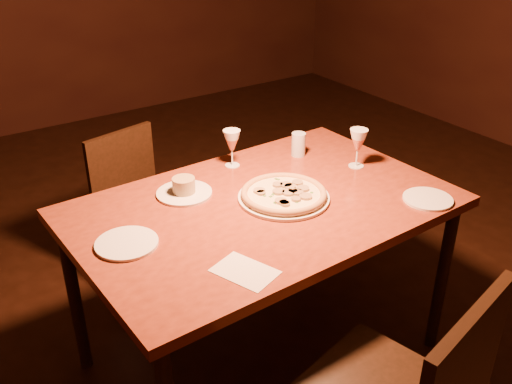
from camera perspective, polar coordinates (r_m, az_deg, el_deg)
floor at (r=2.62m, az=3.24°, el=-17.06°), size 7.00×7.00×0.00m
dining_table at (r=2.24m, az=0.71°, el=-2.64°), size 1.48×0.98×0.78m
chair_far at (r=2.96m, az=-11.67°, el=-0.93°), size 0.46×0.46×0.80m
pizza_plate at (r=2.23m, az=2.80°, el=-0.24°), size 0.36×0.36×0.04m
ramekin_saucer at (r=2.28m, az=-7.21°, el=0.29°), size 0.22×0.22×0.07m
wine_glass_far at (r=2.48m, az=-2.42°, el=4.39°), size 0.08×0.08×0.17m
wine_glass_right at (r=2.51m, az=10.12°, el=4.33°), size 0.08×0.08×0.17m
water_tumbler at (r=2.60m, az=4.27°, el=4.78°), size 0.06×0.06×0.11m
side_plate_left at (r=2.00m, az=-12.81°, el=-5.03°), size 0.22×0.22×0.01m
side_plate_near at (r=2.33m, az=16.80°, el=-0.68°), size 0.19×0.19×0.01m
menu_card at (r=1.83m, az=-1.11°, el=-7.93°), size 0.19×0.23×0.00m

